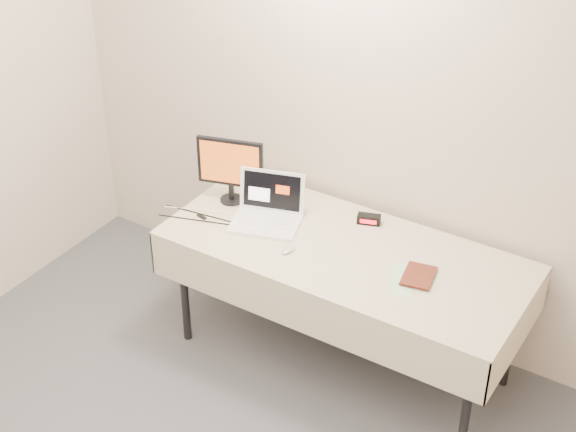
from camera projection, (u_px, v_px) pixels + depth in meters
The scene contains 9 objects.
back_wall at pixel (393, 105), 4.41m from camera, with size 4.00×0.10×2.70m, color beige.
table at pixel (345, 259), 4.45m from camera, with size 1.86×0.81×0.74m.
laptop at pixel (268, 210), 4.61m from camera, with size 0.42×0.38×0.24m.
monitor at pixel (230, 166), 4.69m from camera, with size 0.35×0.16×0.37m.
book at pixel (405, 258), 4.19m from camera, with size 0.14×0.02×0.19m, color maroon.
alarm_clock at pixel (369, 219), 4.61m from camera, with size 0.13×0.09×0.05m.
clicker at pixel (288, 250), 4.40m from camera, with size 0.04×0.08×0.02m, color silver.
paper_form at pixel (401, 279), 4.21m from camera, with size 0.10×0.26×0.00m, color #B1DFB2.
usb_dongle at pixel (202, 217), 4.66m from camera, with size 0.06×0.02×0.01m, color black.
Camera 1 is at (1.67, -1.18, 3.28)m, focal length 55.00 mm.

